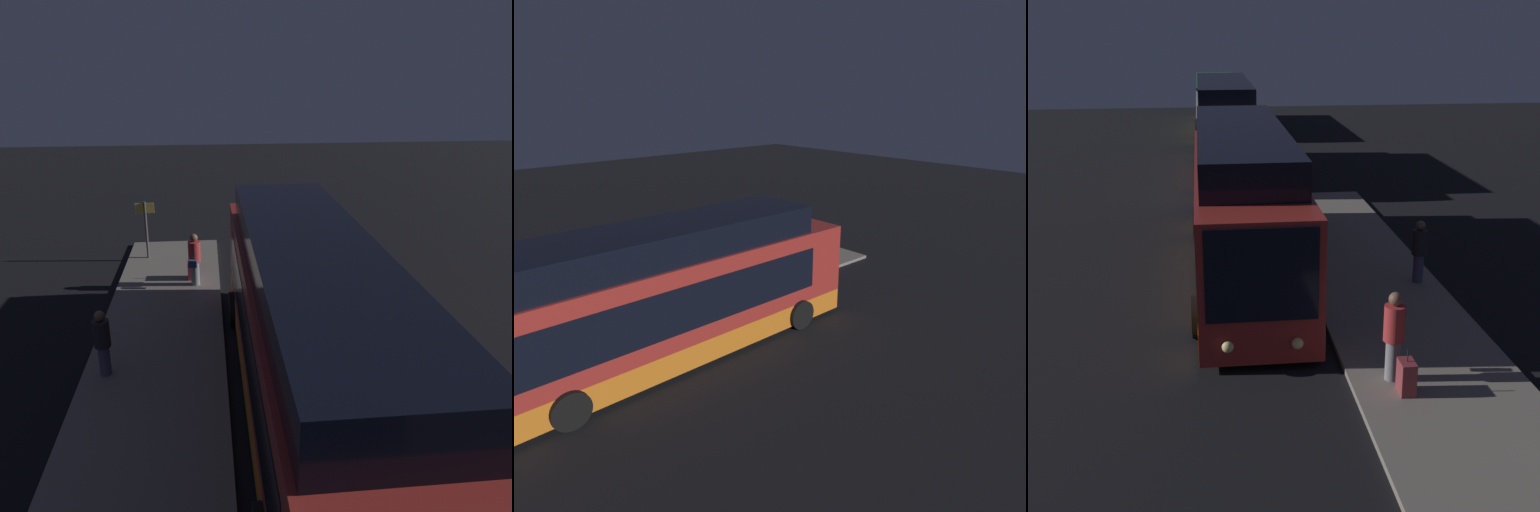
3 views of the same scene
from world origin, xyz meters
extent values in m
plane|color=black|center=(0.00, 0.00, 0.00)|extent=(80.00, 80.00, 0.00)
cube|color=slate|center=(0.00, 3.32, 0.06)|extent=(20.00, 3.43, 0.13)
cube|color=maroon|center=(-1.23, -0.01, 1.64)|extent=(11.60, 2.51, 2.95)
cube|color=orange|center=(-1.23, -0.01, 0.52)|extent=(11.54, 2.53, 0.70)
cube|color=black|center=(-1.52, -0.01, 2.00)|extent=(9.51, 2.54, 1.30)
cube|color=black|center=(4.59, -0.01, 2.07)|extent=(0.06, 2.21, 1.89)
sphere|color=#F9E58C|center=(4.61, 0.68, 0.62)|extent=(0.24, 0.24, 0.24)
sphere|color=#F9E58C|center=(4.61, -0.70, 0.62)|extent=(0.24, 0.24, 0.24)
cylinder|color=black|center=(2.71, 1.25, 0.48)|extent=(0.96, 0.30, 0.96)
cylinder|color=black|center=(2.71, -1.27, 0.48)|extent=(0.96, 0.30, 0.96)
cylinder|color=black|center=(-4.82, 1.25, 0.48)|extent=(0.96, 0.30, 0.96)
cylinder|color=black|center=(-4.82, -1.27, 0.48)|extent=(0.96, 0.30, 0.96)
cube|color=black|center=(-1.69, -0.01, 3.55)|extent=(9.86, 2.31, 0.86)
cylinder|color=gray|center=(5.36, 2.41, 0.54)|extent=(0.33, 0.33, 0.82)
cylinder|color=#BF3333|center=(5.36, 2.41, 1.30)|extent=(0.47, 0.47, 0.71)
sphere|color=brown|center=(5.36, 2.41, 1.79)|extent=(0.27, 0.27, 0.27)
cube|color=#334C7F|center=(5.06, 2.47, 0.99)|extent=(0.19, 0.30, 0.24)
cylinder|color=#4C476B|center=(0.24, 4.46, 0.51)|extent=(0.33, 0.33, 0.76)
cylinder|color=#262628|center=(0.24, 4.46, 1.22)|extent=(0.47, 0.47, 0.66)
sphere|color=brown|center=(0.24, 4.46, 1.67)|extent=(0.25, 0.25, 0.25)
cube|color=maroon|center=(5.91, 2.54, 0.45)|extent=(0.44, 0.28, 0.64)
cylinder|color=black|center=(5.91, 2.54, 0.89)|extent=(0.02, 0.02, 0.24)
cylinder|color=#4C4C51|center=(8.13, 4.27, 1.23)|extent=(0.10, 0.10, 2.21)
cube|color=#E5C64C|center=(8.13, 4.27, 2.10)|extent=(0.04, 0.70, 0.38)
camera|label=1|loc=(-10.22, 1.90, 6.93)|focal=35.00mm
camera|label=2|loc=(-7.94, -11.52, 7.50)|focal=35.00mm
camera|label=3|loc=(17.31, -1.08, 6.75)|focal=50.00mm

